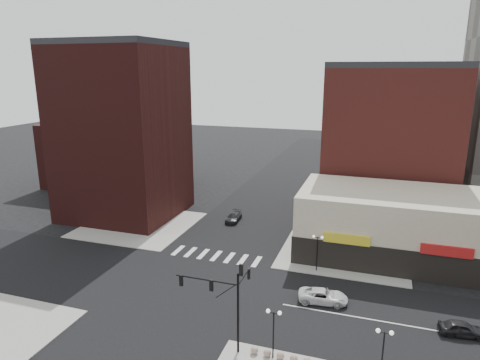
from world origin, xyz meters
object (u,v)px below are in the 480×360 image
(dark_sedan_east, at_px, (462,329))
(traffic_signal, at_px, (228,293))
(street_lamp_se_b, at_px, (384,342))
(white_suv, at_px, (323,296))
(street_lamp_se_a, at_px, (274,322))
(street_lamp_ne, at_px, (318,244))
(dark_sedan_north, at_px, (234,217))

(dark_sedan_east, bearing_deg, traffic_signal, 107.35)
(street_lamp_se_b, xyz_separation_m, white_suv, (-5.42, 9.65, -2.64))
(street_lamp_se_a, relative_size, white_suv, 0.88)
(street_lamp_ne, height_order, white_suv, street_lamp_ne)
(traffic_signal, height_order, white_suv, traffic_signal)
(traffic_signal, distance_m, street_lamp_se_a, 4.12)
(traffic_signal, bearing_deg, street_lamp_se_a, -2.57)
(street_lamp_se_a, bearing_deg, traffic_signal, 177.43)
(white_suv, bearing_deg, street_lamp_se_b, -157.52)
(street_lamp_se_b, xyz_separation_m, dark_sedan_east, (6.51, 7.98, -2.64))
(street_lamp_se_a, height_order, street_lamp_ne, same)
(traffic_signal, height_order, street_lamp_se_b, traffic_signal)
(traffic_signal, xyz_separation_m, street_lamp_se_a, (3.76, -0.17, -1.67))
(street_lamp_ne, bearing_deg, street_lamp_se_b, -66.37)
(street_lamp_ne, xyz_separation_m, white_suv, (1.58, -6.35, -2.64))
(street_lamp_se_a, relative_size, dark_sedan_north, 0.97)
(street_lamp_se_b, height_order, dark_sedan_east, street_lamp_se_b)
(traffic_signal, xyz_separation_m, dark_sedan_north, (-9.28, 28.14, -4.34))
(street_lamp_se_b, height_order, street_lamp_ne, same)
(street_lamp_se_b, relative_size, white_suv, 0.88)
(traffic_signal, bearing_deg, street_lamp_se_b, -0.82)
(street_lamp_ne, distance_m, dark_sedan_north, 18.86)
(traffic_signal, height_order, dark_sedan_north, traffic_signal)
(street_lamp_se_a, relative_size, street_lamp_se_b, 1.00)
(white_suv, bearing_deg, dark_sedan_east, -104.81)
(street_lamp_se_b, distance_m, street_lamp_ne, 17.46)
(traffic_signal, distance_m, white_suv, 12.19)
(street_lamp_se_a, distance_m, white_suv, 10.33)
(dark_sedan_north, bearing_deg, white_suv, -52.89)
(street_lamp_se_b, relative_size, dark_sedan_north, 0.97)
(street_lamp_se_a, distance_m, street_lamp_se_b, 8.00)
(dark_sedan_north, bearing_deg, street_lamp_se_b, -56.20)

